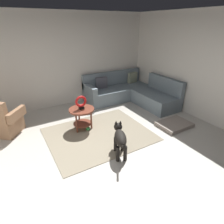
# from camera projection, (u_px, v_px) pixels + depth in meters

# --- Properties ---
(ground_plane) EXTENTS (6.00, 6.00, 0.10)m
(ground_plane) POSITION_uv_depth(u_px,v_px,m) (108.00, 154.00, 3.83)
(ground_plane) COLOR #B7B2A8
(wall_back) EXTENTS (6.00, 0.12, 2.70)m
(wall_back) POSITION_uv_depth(u_px,v_px,m) (58.00, 61.00, 5.51)
(wall_back) COLOR silver
(wall_back) RESTS_ON ground_plane
(wall_right) EXTENTS (0.12, 6.00, 2.70)m
(wall_right) POSITION_uv_depth(u_px,v_px,m) (212.00, 69.00, 4.57)
(wall_right) COLOR silver
(wall_right) RESTS_ON ground_plane
(area_rug) EXTENTS (2.30, 1.90, 0.01)m
(area_rug) POSITION_uv_depth(u_px,v_px,m) (99.00, 134.00, 4.42)
(area_rug) COLOR gray
(area_rug) RESTS_ON ground_plane
(sectional_couch) EXTENTS (2.20, 2.25, 0.88)m
(sectional_couch) POSITION_uv_depth(u_px,v_px,m) (130.00, 93.00, 6.16)
(sectional_couch) COLOR slate
(sectional_couch) RESTS_ON ground_plane
(armchair) EXTENTS (1.00, 0.96, 0.88)m
(armchair) POSITION_uv_depth(u_px,v_px,m) (3.00, 122.00, 4.31)
(armchair) COLOR #936B4C
(armchair) RESTS_ON ground_plane
(side_table) EXTENTS (0.60, 0.60, 0.54)m
(side_table) POSITION_uv_depth(u_px,v_px,m) (82.00, 113.00, 4.48)
(side_table) COLOR brown
(side_table) RESTS_ON ground_plane
(torus_sculpture) EXTENTS (0.28, 0.08, 0.33)m
(torus_sculpture) POSITION_uv_depth(u_px,v_px,m) (81.00, 102.00, 4.35)
(torus_sculpture) COLOR black
(torus_sculpture) RESTS_ON side_table
(dog_bed_mat) EXTENTS (0.80, 0.60, 0.09)m
(dog_bed_mat) POSITION_uv_depth(u_px,v_px,m) (174.00, 124.00, 4.75)
(dog_bed_mat) COLOR gray
(dog_bed_mat) RESTS_ON ground_plane
(dog) EXTENTS (0.41, 0.80, 0.63)m
(dog) POSITION_uv_depth(u_px,v_px,m) (120.00, 138.00, 3.60)
(dog) COLOR black
(dog) RESTS_ON ground_plane
(dog_toy_ball) EXTENTS (0.10, 0.10, 0.10)m
(dog_toy_ball) POSITION_uv_depth(u_px,v_px,m) (88.00, 129.00, 4.56)
(dog_toy_ball) COLOR green
(dog_toy_ball) RESTS_ON ground_plane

